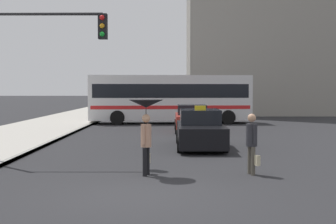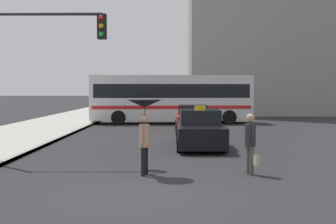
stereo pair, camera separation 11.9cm
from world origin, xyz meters
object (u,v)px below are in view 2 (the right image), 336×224
Objects in this scene: pedestrian_with_umbrella at (145,116)px; city_bus at (171,97)px; pedestrian_man at (250,140)px; sedan_red at (193,119)px; taxi at (200,130)px; traffic_light at (35,52)px.

city_bus is at bearing 15.00° from pedestrian_with_umbrella.
pedestrian_man is (2.93, 0.13, -0.67)m from pedestrian_with_umbrella.
city_bus is 5.32× the size of pedestrian_with_umbrella.
city_bus reaches higher than sedan_red.
city_bus reaches higher than taxi.
pedestrian_man is at bearing 2.78° from city_bus.
pedestrian_with_umbrella reaches higher than sedan_red.
city_bus is 19.50m from pedestrian_with_umbrella.
pedestrian_man is at bearing -17.92° from traffic_light.
sedan_red is 2.77× the size of pedestrian_man.
taxi is at bearing 35.18° from traffic_light.
taxi is at bearing -0.09° from pedestrian_with_umbrella.
pedestrian_with_umbrella is (-0.64, -19.49, -0.19)m from city_bus.
sedan_red is at bearing 63.44° from traffic_light.
pedestrian_with_umbrella is at bearing 81.99° from sedan_red.
traffic_light is (-6.58, 2.13, 2.61)m from pedestrian_man.
city_bus is at bearing 172.18° from pedestrian_man.
traffic_light reaches higher than sedan_red.
sedan_red is (-0.00, 7.15, -0.02)m from taxi.
traffic_light is (-5.52, -11.04, 2.89)m from sedan_red.
city_bus is at bearing 76.04° from traffic_light.
sedan_red is at bearing -89.97° from taxi.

